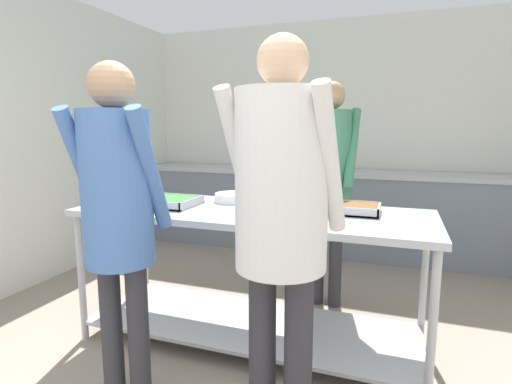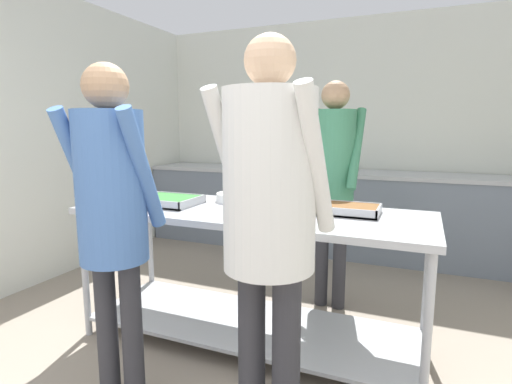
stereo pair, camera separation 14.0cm
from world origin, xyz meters
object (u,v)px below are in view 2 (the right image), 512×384
(guest_serving_right, at_px, (269,204))
(water_bottle, at_px, (342,163))
(serving_tray_vegetables, at_px, (169,201))
(plate_stack, at_px, (234,197))
(guest_serving_left, at_px, (112,202))
(sauce_pan, at_px, (278,202))
(serving_tray_roast, at_px, (346,209))
(cook_behind_counter, at_px, (333,169))

(guest_serving_right, relative_size, water_bottle, 8.04)
(serving_tray_vegetables, distance_m, plate_stack, 0.45)
(guest_serving_left, height_order, guest_serving_right, guest_serving_right)
(plate_stack, relative_size, sauce_pan, 0.66)
(serving_tray_vegetables, distance_m, water_bottle, 2.29)
(serving_tray_roast, bearing_deg, plate_stack, 172.85)
(plate_stack, relative_size, guest_serving_left, 0.16)
(sauce_pan, height_order, water_bottle, water_bottle)
(water_bottle, bearing_deg, serving_tray_vegetables, -109.22)
(guest_serving_left, xyz_separation_m, water_bottle, (0.52, 2.94, -0.03))
(serving_tray_vegetables, height_order, guest_serving_right, guest_serving_right)
(serving_tray_roast, relative_size, water_bottle, 1.79)
(water_bottle, bearing_deg, plate_stack, -101.70)
(guest_serving_right, bearing_deg, sauce_pan, 107.28)
(cook_behind_counter, bearing_deg, water_bottle, 98.19)
(serving_tray_vegetables, distance_m, guest_serving_right, 1.23)
(serving_tray_roast, bearing_deg, serving_tray_vegetables, -171.50)
(guest_serving_left, xyz_separation_m, guest_serving_right, (0.76, 0.08, 0.03))
(water_bottle, bearing_deg, guest_serving_right, -85.16)
(serving_tray_roast, height_order, guest_serving_right, guest_serving_right)
(sauce_pan, bearing_deg, serving_tray_roast, 3.18)
(serving_tray_roast, relative_size, guest_serving_right, 0.22)
(guest_serving_left, xyz_separation_m, cook_behind_counter, (0.72, 1.57, 0.04))
(plate_stack, xyz_separation_m, guest_serving_right, (0.63, -0.97, 0.17))
(serving_tray_vegetables, relative_size, serving_tray_roast, 0.99)
(serving_tray_vegetables, relative_size, cook_behind_counter, 0.22)
(sauce_pan, xyz_separation_m, cook_behind_counter, (0.22, 0.64, 0.16))
(guest_serving_left, height_order, cook_behind_counter, cook_behind_counter)
(serving_tray_vegetables, xyz_separation_m, water_bottle, (0.75, 2.16, 0.11))
(sauce_pan, bearing_deg, water_bottle, 89.40)
(plate_stack, relative_size, guest_serving_right, 0.15)
(cook_behind_counter, xyz_separation_m, water_bottle, (-0.20, 1.37, -0.07))
(serving_tray_vegetables, xyz_separation_m, serving_tray_roast, (1.16, 0.17, -0.00))
(guest_serving_left, distance_m, water_bottle, 2.99)
(sauce_pan, bearing_deg, plate_stack, 161.39)
(sauce_pan, xyz_separation_m, guest_serving_right, (0.26, -0.85, 0.16))
(serving_tray_vegetables, height_order, guest_serving_left, guest_serving_left)
(serving_tray_vegetables, bearing_deg, water_bottle, 70.78)
(serving_tray_vegetables, bearing_deg, sauce_pan, 11.58)
(sauce_pan, distance_m, guest_serving_left, 1.06)
(serving_tray_roast, distance_m, guest_serving_left, 1.34)
(guest_serving_left, bearing_deg, plate_stack, 82.91)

